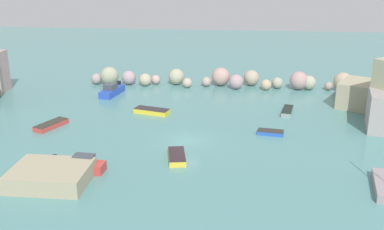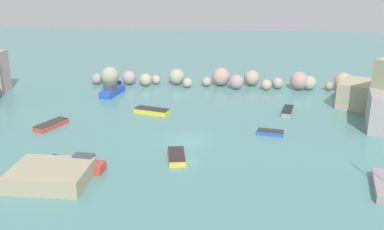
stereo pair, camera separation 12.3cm
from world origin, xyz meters
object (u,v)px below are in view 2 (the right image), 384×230
Objects in this scene: moored_boat_0 at (384,186)px; moored_boat_5 at (51,125)px; moored_boat_2 at (177,156)px; moored_boat_6 at (112,90)px; moored_boat_4 at (288,111)px; moored_boat_7 at (152,111)px; stone_dock at (50,175)px; moored_boat_1 at (270,132)px; moored_boat_3 at (79,165)px.

moored_boat_5 is at bearing -99.06° from moored_boat_0.
moored_boat_0 is 18.35m from moored_boat_2.
moored_boat_0 is 1.06× the size of moored_boat_6.
moored_boat_7 is (-16.66, -1.72, 0.01)m from moored_boat_4.
moored_boat_0 reaches higher than stone_dock.
stone_dock is 1.41× the size of moored_boat_7.
moored_boat_2 is at bearing 48.09° from moored_boat_1.
moored_boat_5 is (-33.20, 11.47, -0.09)m from moored_boat_0.
moored_boat_3 is 27.29m from moored_boat_4.
moored_boat_0 reaches higher than moored_boat_4.
moored_boat_3 is 1.07× the size of moored_boat_7.
stone_dock is at bearing -76.44° from moored_boat_0.
moored_boat_4 is at bearing -99.88° from moored_boat_1.
moored_boat_2 is 9.05m from moored_boat_3.
stone_dock reaches higher than moored_boat_7.
moored_boat_4 is (21.71, 21.03, -0.43)m from stone_dock.
moored_boat_1 is 24.58m from moored_boat_5.
stone_dock is at bearing 90.88° from moored_boat_7.
moored_boat_1 is 25.05m from moored_boat_6.
stone_dock is 30.22m from moored_boat_4.
moored_boat_0 reaches higher than moored_boat_2.
moored_boat_5 reaches higher than moored_boat_2.
moored_boat_7 reaches higher than moored_boat_1.
moored_boat_3 is at bearing 40.50° from moored_boat_1.
moored_boat_2 is 1.01× the size of moored_boat_4.
moored_boat_6 is 1.14× the size of moored_boat_7.
moored_boat_7 is at bearing -117.64° from moored_boat_0.
moored_boat_6 is at bearing -160.61° from moored_boat_2.
moored_boat_2 reaches higher than moored_boat_1.
stone_dock is 14.26m from moored_boat_5.
moored_boat_6 reaches higher than moored_boat_1.
moored_boat_3 is at bearing 58.96° from stone_dock.
stone_dock is 1.63× the size of moored_boat_2.
moored_boat_6 is at bearing 102.68° from moored_boat_3.
moored_boat_3 reaches higher than moored_boat_2.
moored_boat_5 is at bearing 45.88° from moored_boat_7.
moored_boat_2 is 0.86× the size of moored_boat_7.
moored_boat_4 is (20.14, 18.42, -0.28)m from moored_boat_3.
moored_boat_4 is (2.50, 7.46, 0.07)m from moored_boat_1.
moored_boat_1 is at bearing -7.40° from moored_boat_4.
moored_boat_6 is (-29.89, 25.06, 0.25)m from moored_boat_0.
moored_boat_0 is at bearing 28.73° from moored_boat_4.
stone_dock is 1.64× the size of moored_boat_4.
moored_boat_7 is (7.11, -7.49, -0.33)m from moored_boat_6.
moored_boat_5 is at bearing -62.75° from moored_boat_4.
moored_boat_3 is (-17.63, -10.96, 0.34)m from moored_boat_1.
moored_boat_4 is at bearing 129.03° from moored_boat_5.
moored_boat_0 is at bearing 93.86° from moored_boat_5.
moored_boat_4 is at bearing -152.41° from moored_boat_0.
moored_boat_4 is 24.46m from moored_boat_6.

